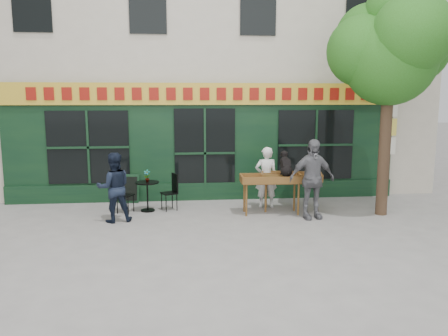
# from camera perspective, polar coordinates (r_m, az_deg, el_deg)

# --- Properties ---
(ground) EXTENTS (80.00, 80.00, 0.00)m
(ground) POSITION_cam_1_polar(r_m,az_deg,el_deg) (10.32, -1.71, -7.11)
(ground) COLOR slate
(ground) RESTS_ON ground
(building) EXTENTS (14.00, 7.26, 10.00)m
(building) POSITION_cam_1_polar(r_m,az_deg,el_deg) (16.01, -3.38, 16.59)
(building) COLOR beige
(building) RESTS_ON ground
(street_tree) EXTENTS (3.05, 2.90, 5.60)m
(street_tree) POSITION_cam_1_polar(r_m,az_deg,el_deg) (11.48, 20.98, 14.65)
(street_tree) COLOR #382619
(street_tree) RESTS_ON ground
(book_cart_center) EXTENTS (1.52, 0.66, 0.99)m
(book_cart_center) POSITION_cam_1_polar(r_m,az_deg,el_deg) (10.98, 6.18, -1.76)
(book_cart_center) COLOR brown
(book_cart_center) RESTS_ON ground
(dog) EXTENTS (0.36, 0.61, 0.60)m
(dog) POSITION_cam_1_polar(r_m,az_deg,el_deg) (10.93, 8.07, 0.64)
(dog) COLOR black
(dog) RESTS_ON book_cart_center
(woman) EXTENTS (0.60, 0.40, 1.62)m
(woman) POSITION_cam_1_polar(r_m,az_deg,el_deg) (11.61, 5.52, -1.21)
(woman) COLOR silver
(woman) RESTS_ON ground
(book_cart_right) EXTENTS (1.60, 0.93, 0.99)m
(book_cart_right) POSITION_cam_1_polar(r_m,az_deg,el_deg) (11.32, 8.81, -1.49)
(book_cart_right) COLOR brown
(book_cart_right) RESTS_ON ground
(man_right) EXTENTS (1.18, 0.61, 1.93)m
(man_right) POSITION_cam_1_polar(r_m,az_deg,el_deg) (10.67, 11.40, -1.43)
(man_right) COLOR #5D5E63
(man_right) RESTS_ON ground
(bistro_table) EXTENTS (0.60, 0.60, 0.76)m
(bistro_table) POSITION_cam_1_polar(r_m,az_deg,el_deg) (11.37, -9.98, -2.90)
(bistro_table) COLOR black
(bistro_table) RESTS_ON ground
(bistro_chair_left) EXTENTS (0.47, 0.47, 0.95)m
(bistro_chair_left) POSITION_cam_1_polar(r_m,az_deg,el_deg) (11.37, -13.19, -2.93)
(bistro_chair_left) COLOR black
(bistro_chair_left) RESTS_ON ground
(bistro_chair_right) EXTENTS (0.48, 0.48, 0.95)m
(bistro_chair_right) POSITION_cam_1_polar(r_m,az_deg,el_deg) (11.42, -6.79, -2.70)
(bistro_chair_right) COLOR black
(bistro_chair_right) RESTS_ON ground
(potted_plant) EXTENTS (0.18, 0.13, 0.32)m
(potted_plant) POSITION_cam_1_polar(r_m,az_deg,el_deg) (11.30, -10.03, -1.01)
(potted_plant) COLOR gray
(potted_plant) RESTS_ON bistro_table
(man_left) EXTENTS (0.93, 0.80, 1.64)m
(man_left) POSITION_cam_1_polar(r_m,az_deg,el_deg) (10.52, -14.18, -2.47)
(man_left) COLOR black
(man_left) RESTS_ON ground
(chalkboard) EXTENTS (0.58, 0.25, 0.79)m
(chalkboard) POSITION_cam_1_polar(r_m,az_deg,el_deg) (12.41, -12.33, -2.64)
(chalkboard) COLOR black
(chalkboard) RESTS_ON ground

